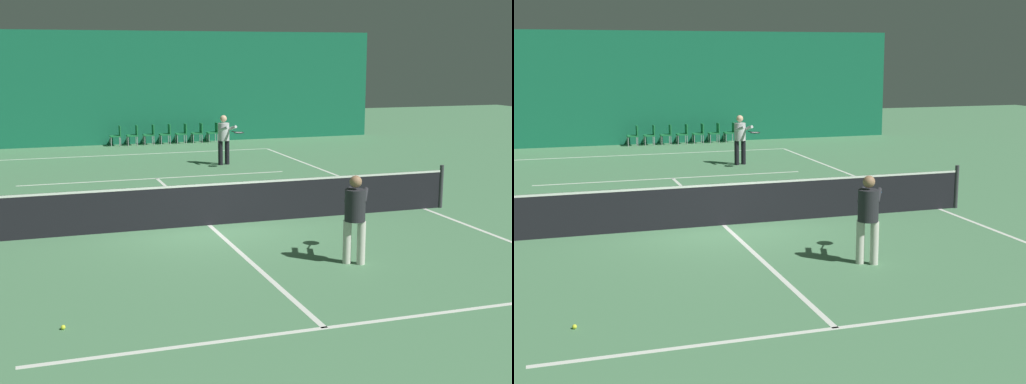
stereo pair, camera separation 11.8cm
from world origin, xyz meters
The scene contains 18 objects.
ground_plane centered at (0.00, 0.00, 0.00)m, with size 60.00×60.00×0.00m, color #4C7F56.
backdrop_curtain centered at (0.00, 15.18, 2.35)m, with size 23.00×0.12×4.71m.
court_line_baseline_far centered at (0.00, 11.90, 0.00)m, with size 11.00×0.10×0.00m.
court_line_service_far centered at (0.00, 6.40, 0.00)m, with size 8.25×0.10×0.00m.
court_line_service_near centered at (0.00, -6.40, 0.00)m, with size 8.25×0.10×0.00m.
court_line_sideline_right centered at (5.50, 0.00, 0.00)m, with size 0.10×23.80×0.00m.
court_line_centre centered at (0.00, 0.00, 0.00)m, with size 0.10×12.80×0.00m.
tennis_net centered at (0.00, 0.00, 0.51)m, with size 12.00×0.10×1.07m.
player_near centered at (1.79, -3.66, 0.96)m, with size 0.99×1.33×1.64m.
player_far centered at (2.73, 8.37, 0.99)m, with size 0.70×1.41×1.71m.
courtside_chair_0 centered at (-0.12, 14.63, 0.49)m, with size 0.44×0.44×0.84m.
courtside_chair_1 centered at (0.57, 14.63, 0.49)m, with size 0.44×0.44×0.84m.
courtside_chair_2 centered at (1.26, 14.63, 0.49)m, with size 0.44×0.44×0.84m.
courtside_chair_3 centered at (1.96, 14.63, 0.49)m, with size 0.44×0.44×0.84m.
courtside_chair_4 centered at (2.65, 14.63, 0.49)m, with size 0.44×0.44×0.84m.
courtside_chair_5 centered at (3.34, 14.63, 0.49)m, with size 0.44×0.44×0.84m.
courtside_chair_6 centered at (4.03, 14.63, 0.49)m, with size 0.44×0.44×0.84m.
tennis_ball centered at (-3.49, -5.30, 0.03)m, with size 0.07×0.07×0.07m.
Camera 1 is at (-3.88, -15.06, 3.79)m, focal length 50.00 mm.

